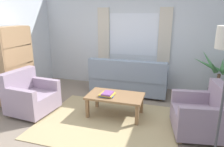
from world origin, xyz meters
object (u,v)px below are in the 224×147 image
object	(u,v)px
armchair_left	(30,96)
coffee_table	(115,98)
armchair_right	(202,115)
book_stack_on_table	(107,94)
potted_plant	(217,83)
couch	(129,80)
bookshelf	(18,67)

from	to	relation	value
armchair_left	coffee_table	size ratio (longest dim) A/B	0.82
armchair_right	book_stack_on_table	size ratio (longest dim) A/B	3.14
armchair_left	potted_plant	xyz separation A→B (m)	(3.76, 1.75, 0.10)
armchair_left	potted_plant	distance (m)	4.14
couch	bookshelf	world-z (taller)	bookshelf
armchair_left	book_stack_on_table	size ratio (longest dim) A/B	2.95
coffee_table	book_stack_on_table	distance (m)	0.18
coffee_table	bookshelf	distance (m)	2.44
armchair_right	book_stack_on_table	distance (m)	1.73
couch	armchair_right	bearing A→B (deg)	137.41
book_stack_on_table	armchair_right	bearing A→B (deg)	-4.24
coffee_table	potted_plant	distance (m)	2.46
couch	book_stack_on_table	xyz separation A→B (m)	(-0.12, -1.34, 0.10)
armchair_right	potted_plant	xyz separation A→B (m)	(0.45, 1.59, 0.10)
couch	potted_plant	bearing A→B (deg)	-176.83
couch	book_stack_on_table	bearing A→B (deg)	84.75
couch	armchair_right	world-z (taller)	couch
coffee_table	potted_plant	world-z (taller)	potted_plant
armchair_left	bookshelf	xyz separation A→B (m)	(-0.68, 0.51, 0.43)
armchair_left	book_stack_on_table	distance (m)	1.61
armchair_right	bookshelf	distance (m)	4.02
couch	book_stack_on_table	world-z (taller)	couch
armchair_left	armchair_right	size ratio (longest dim) A/B	0.94
armchair_left	bookshelf	bearing A→B (deg)	57.71
coffee_table	potted_plant	bearing A→B (deg)	34.05
bookshelf	couch	bearing A→B (deg)	115.17
armchair_left	armchair_right	xyz separation A→B (m)	(3.30, 0.16, 0.00)
book_stack_on_table	potted_plant	bearing A→B (deg)	33.82
armchair_right	couch	bearing A→B (deg)	-141.92
book_stack_on_table	potted_plant	xyz separation A→B (m)	(2.18, 1.46, -0.02)
armchair_right	book_stack_on_table	xyz separation A→B (m)	(-1.73, 0.13, 0.12)
couch	book_stack_on_table	size ratio (longest dim) A/B	6.20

